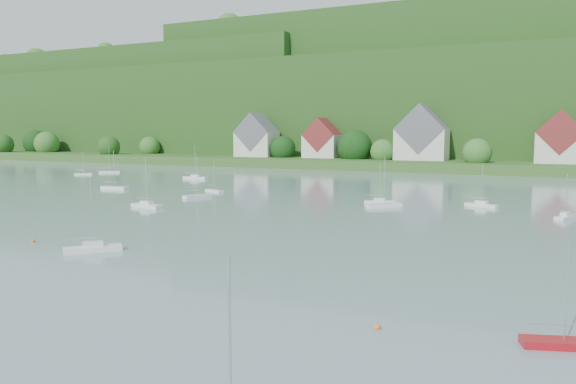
{
  "coord_description": "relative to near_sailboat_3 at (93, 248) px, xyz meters",
  "views": [
    {
      "loc": [
        41.49,
        7.78,
        12.16
      ],
      "look_at": [
        10.06,
        75.0,
        4.0
      ],
      "focal_mm": 34.37,
      "sensor_mm": 36.0,
      "label": 1
    }
  ],
  "objects": [
    {
      "name": "forested_ridge",
      "position": [
        0.16,
        219.41,
        22.46
      ],
      "size": [
        620.0,
        181.22,
        69.89
      ],
      "color": "#173C13",
      "rests_on": "ground"
    },
    {
      "name": "near_sailboat_7",
      "position": [
        42.69,
        -7.58,
        -0.12
      ],
      "size": [
        4.81,
        2.65,
        6.26
      ],
      "rotation": [
        0.0,
        0.0,
        0.31
      ],
      "color": "#A51119",
      "rests_on": "ground"
    },
    {
      "name": "village_building_2",
      "position": [
        4.77,
        138.84,
        9.85
      ],
      "size": [
        16.0,
        11.44,
        18.0
      ],
      "color": "silver",
      "rests_on": "far_shore_strip"
    },
    {
      "name": "far_sailboat_cluster",
      "position": [
        16.68,
        64.92,
        -0.05
      ],
      "size": [
        188.81,
        71.23,
        8.71
      ],
      "color": "white",
      "rests_on": "ground"
    },
    {
      "name": "village_building_3",
      "position": [
        44.77,
        136.84,
        9.01
      ],
      "size": [
        13.0,
        10.4,
        15.5
      ],
      "color": "silver",
      "rests_on": "far_shore_strip"
    },
    {
      "name": "mooring_buoy_2",
      "position": [
        32.29,
        -9.18,
        -0.42
      ],
      "size": [
        0.44,
        0.44,
        0.44
      ],
      "primitive_type": "sphere",
      "color": "orange",
      "rests_on": "ground"
    },
    {
      "name": "far_shore_strip",
      "position": [
        -0.23,
        150.84,
        1.08
      ],
      "size": [
        600.0,
        60.0,
        3.0
      ],
      "primitive_type": "cube",
      "color": "#2F5921",
      "rests_on": "ground"
    },
    {
      "name": "mooring_buoy_3",
      "position": [
        -9.69,
        0.92,
        -0.42
      ],
      "size": [
        0.46,
        0.46,
        0.46
      ],
      "primitive_type": "sphere",
      "color": "orange",
      "rests_on": "ground"
    },
    {
      "name": "near_sailboat_3",
      "position": [
        0.0,
        0.0,
        0.0
      ],
      "size": [
        4.94,
        5.25,
        7.61
      ],
      "rotation": [
        0.0,
        0.0,
        0.84
      ],
      "color": "white",
      "rests_on": "ground"
    },
    {
      "name": "village_building_1",
      "position": [
        -30.23,
        139.84,
        8.33
      ],
      "size": [
        12.0,
        9.36,
        14.0
      ],
      "color": "silver",
      "rests_on": "far_shore_strip"
    },
    {
      "name": "village_building_0",
      "position": [
        -55.23,
        137.84,
        9.09
      ],
      "size": [
        14.0,
        10.4,
        16.0
      ],
      "color": "silver",
      "rests_on": "far_shore_strip"
    }
  ]
}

